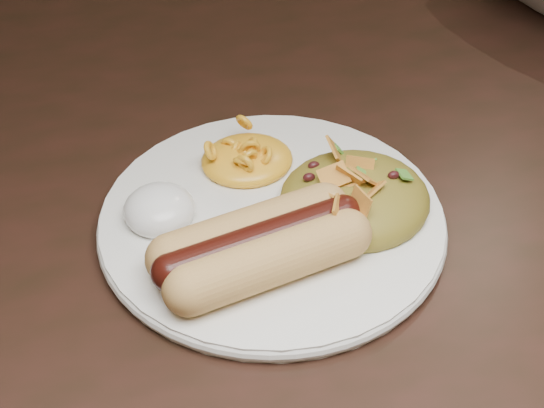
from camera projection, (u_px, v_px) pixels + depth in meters
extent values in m
cube|color=black|center=(275.00, 179.00, 0.68)|extent=(1.60, 0.90, 0.04)
cylinder|color=white|center=(272.00, 221.00, 0.60)|extent=(0.32, 0.32, 0.01)
cylinder|color=tan|center=(266.00, 263.00, 0.54)|extent=(0.12, 0.06, 0.03)
cylinder|color=tan|center=(255.00, 230.00, 0.56)|extent=(0.12, 0.06, 0.03)
cylinder|color=#3A0E0C|center=(260.00, 242.00, 0.55)|extent=(0.13, 0.05, 0.03)
ellipsoid|color=#F1AB12|center=(247.00, 150.00, 0.64)|extent=(0.09, 0.08, 0.03)
ellipsoid|color=white|center=(158.00, 202.00, 0.59)|extent=(0.07, 0.07, 0.03)
ellipsoid|color=#A47023|center=(355.00, 191.00, 0.60)|extent=(0.11, 0.10, 0.04)
cube|color=white|center=(167.00, 278.00, 0.57)|extent=(0.06, 0.15, 0.00)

